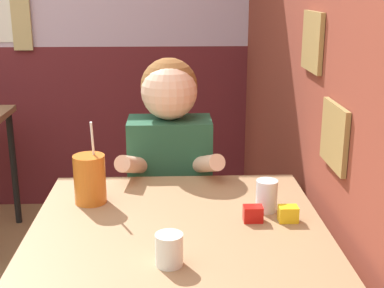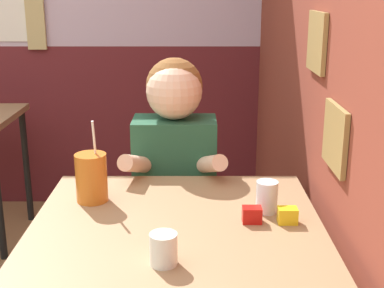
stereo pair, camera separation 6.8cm
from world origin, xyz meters
name	(u,v)px [view 1 (the left image)]	position (x,y,z in m)	size (l,w,h in m)	color
brick_wall_right	(295,18)	(1.49, 1.19, 1.35)	(0.08, 4.39, 2.70)	brown
back_wall	(19,6)	(-0.02, 2.41, 1.36)	(5.92, 0.09, 2.70)	silver
main_table	(178,247)	(0.96, 0.34, 0.70)	(0.91, 0.89, 0.77)	#93704C
person_seated	(170,189)	(0.94, 0.94, 0.66)	(0.42, 0.42, 1.21)	#235138
cocktail_pitcher	(90,179)	(0.67, 0.54, 0.86)	(0.11, 0.11, 0.29)	#C6661E
glass_near_pitcher	(267,196)	(1.25, 0.45, 0.83)	(0.07, 0.07, 0.10)	silver
glass_center	(169,250)	(0.94, 0.11, 0.82)	(0.07, 0.07, 0.09)	silver
condiment_ketchup	(253,214)	(1.20, 0.37, 0.80)	(0.06, 0.04, 0.05)	#B7140F
condiment_mustard	(288,214)	(1.31, 0.36, 0.80)	(0.06, 0.04, 0.05)	yellow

